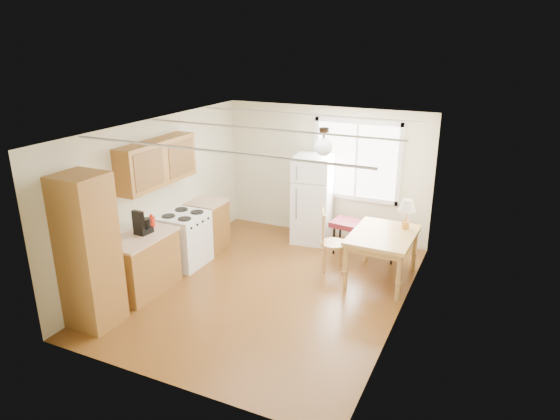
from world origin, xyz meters
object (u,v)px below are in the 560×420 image
Objects in this scene: refrigerator at (312,199)px; bench at (366,228)px; dining_table at (383,240)px; chair at (328,237)px.

refrigerator is 1.28× the size of bench.
refrigerator is 1.92m from dining_table.
chair is at bearing -64.00° from refrigerator.
bench is (1.11, -0.24, -0.31)m from refrigerator.
chair is at bearing -110.35° from bench.
refrigerator reaches higher than chair.
refrigerator is at bearing 100.91° from chair.
refrigerator is at bearing 147.73° from dining_table.
chair is (-0.91, 0.00, -0.11)m from dining_table.
refrigerator is 1.18m from bench.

